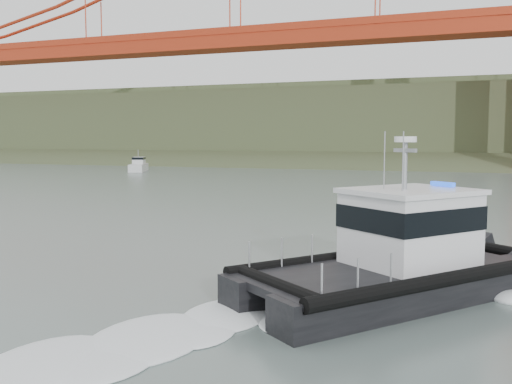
# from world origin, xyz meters

# --- Properties ---
(ground) EXTENTS (400.00, 400.00, 0.00)m
(ground) POSITION_xyz_m (0.00, 0.00, 0.00)
(ground) COLOR slate
(ground) RESTS_ON ground
(headlands) EXTENTS (500.00, 105.36, 27.12)m
(headlands) POSITION_xyz_m (0.00, 125.50, 7.05)
(headlands) COLOR #313E23
(headlands) RESTS_ON ground
(patrol_boat) EXTENTS (9.92, 11.10, 5.33)m
(patrol_boat) POSITION_xyz_m (7.70, -2.14, 1.33)
(patrol_boat) COLOR black
(patrol_boat) RESTS_ON ground
(motorboat) EXTENTS (4.43, 6.73, 3.52)m
(motorboat) POSITION_xyz_m (-38.75, 56.33, 0.88)
(motorboat) COLOR silver
(motorboat) RESTS_ON ground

